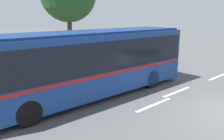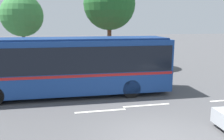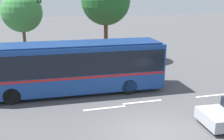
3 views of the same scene
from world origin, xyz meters
The scene contains 7 objects.
ground_plane centered at (0.00, 0.00, 0.00)m, with size 140.00×140.00×0.00m, color #4C4C4F.
city_bus centered at (-2.79, 6.00, 1.83)m, with size 11.20×2.79×3.22m.
flowering_hedge centered at (-0.61, 11.35, 0.70)m, with size 8.75×1.47×1.41m.
street_tree_left centered at (-6.46, 14.89, 4.61)m, with size 3.61×3.61×6.43m.
street_tree_centre centered at (0.99, 13.87, 5.60)m, with size 4.53×4.53×7.89m.
lane_stripe_near centered at (0.79, 3.39, 0.01)m, with size 2.40×0.16×0.01m, color silver.
lane_stripe_far centered at (-1.56, 3.09, 0.01)m, with size 2.40×0.16×0.01m, color silver.
Camera 2 is at (-3.19, -7.36, 4.06)m, focal length 38.49 mm.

